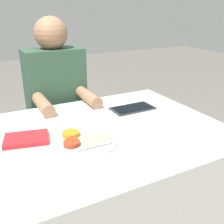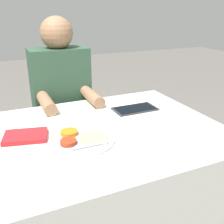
{
  "view_description": "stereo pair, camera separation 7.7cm",
  "coord_description": "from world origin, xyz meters",
  "px_view_note": "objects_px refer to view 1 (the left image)",
  "views": [
    {
      "loc": [
        -0.45,
        -1.0,
        1.25
      ],
      "look_at": [
        0.09,
        0.05,
        0.77
      ],
      "focal_mm": 42.0,
      "sensor_mm": 36.0,
      "label": 1
    },
    {
      "loc": [
        -0.39,
        -1.03,
        1.25
      ],
      "look_at": [
        0.09,
        0.05,
        0.77
      ],
      "focal_mm": 42.0,
      "sensor_mm": 36.0,
      "label": 2
    }
  ],
  "objects_px": {
    "person_diner": "(58,116)",
    "tablet_device": "(133,108)",
    "red_notebook": "(27,139)",
    "thali_tray": "(84,140)"
  },
  "relations": [
    {
      "from": "red_notebook",
      "to": "person_diner",
      "type": "xyz_separation_m",
      "value": [
        0.29,
        0.54,
        -0.15
      ]
    },
    {
      "from": "thali_tray",
      "to": "red_notebook",
      "type": "relative_size",
      "value": 1.37
    },
    {
      "from": "red_notebook",
      "to": "tablet_device",
      "type": "xyz_separation_m",
      "value": [
        0.6,
        0.11,
        -0.0
      ]
    },
    {
      "from": "red_notebook",
      "to": "person_diner",
      "type": "distance_m",
      "value": 0.63
    },
    {
      "from": "tablet_device",
      "to": "person_diner",
      "type": "bearing_deg",
      "value": 125.87
    },
    {
      "from": "tablet_device",
      "to": "person_diner",
      "type": "distance_m",
      "value": 0.55
    },
    {
      "from": "red_notebook",
      "to": "tablet_device",
      "type": "distance_m",
      "value": 0.61
    },
    {
      "from": "red_notebook",
      "to": "thali_tray",
      "type": "bearing_deg",
      "value": -29.88
    },
    {
      "from": "tablet_device",
      "to": "person_diner",
      "type": "relative_size",
      "value": 0.2
    },
    {
      "from": "person_diner",
      "to": "tablet_device",
      "type": "bearing_deg",
      "value": -54.13
    }
  ]
}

